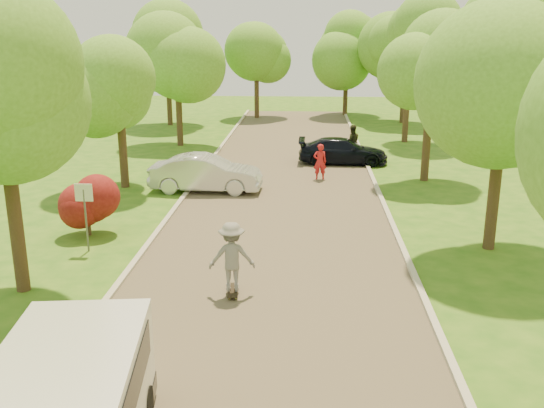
% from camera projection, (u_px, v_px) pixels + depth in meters
% --- Properties ---
extents(ground, '(100.00, 100.00, 0.00)m').
position_uv_depth(ground, '(264.00, 313.00, 14.83)').
color(ground, '#2A5E16').
rests_on(ground, ground).
extents(road, '(8.00, 60.00, 0.01)m').
position_uv_depth(road, '(279.00, 216.00, 22.51)').
color(road, '#4C4438').
rests_on(road, ground).
extents(curb_left, '(0.18, 60.00, 0.12)m').
position_uv_depth(curb_left, '(172.00, 213.00, 22.72)').
color(curb_left, '#B2AD9E').
rests_on(curb_left, ground).
extents(curb_right, '(0.18, 60.00, 0.12)m').
position_uv_depth(curb_right, '(389.00, 217.00, 22.26)').
color(curb_right, '#B2AD9E').
rests_on(curb_right, ground).
extents(street_sign, '(0.55, 0.06, 2.17)m').
position_uv_depth(street_sign, '(85.00, 203.00, 18.56)').
color(street_sign, '#59595E').
rests_on(street_sign, ground).
extents(red_shrub, '(1.70, 1.70, 1.95)m').
position_uv_depth(red_shrub, '(87.00, 204.00, 20.16)').
color(red_shrub, '#382619').
rests_on(red_shrub, ground).
extents(tree_l_mida, '(4.71, 4.60, 7.39)m').
position_uv_depth(tree_l_mida, '(8.00, 94.00, 14.71)').
color(tree_l_mida, '#382619').
rests_on(tree_l_mida, ground).
extents(tree_l_midb, '(4.30, 4.20, 6.62)m').
position_uv_depth(tree_l_midb, '(122.00, 81.00, 25.46)').
color(tree_l_midb, '#382619').
rests_on(tree_l_midb, ground).
extents(tree_l_far, '(4.92, 4.80, 7.79)m').
position_uv_depth(tree_l_far, '(180.00, 51.00, 34.78)').
color(tree_l_far, '#382619').
rests_on(tree_l_far, ground).
extents(tree_r_mida, '(5.13, 5.00, 7.95)m').
position_uv_depth(tree_r_mida, '(515.00, 70.00, 17.69)').
color(tree_r_mida, '#382619').
rests_on(tree_r_mida, ground).
extents(tree_r_midb, '(4.51, 4.40, 7.01)m').
position_uv_depth(tree_r_midb, '(436.00, 72.00, 26.53)').
color(tree_r_midb, '#382619').
rests_on(tree_r_midb, ground).
extents(tree_r_far, '(5.33, 5.20, 8.34)m').
position_uv_depth(tree_r_far, '(414.00, 44.00, 35.82)').
color(tree_r_far, '#382619').
rests_on(tree_r_far, ground).
extents(tree_bg_a, '(5.12, 5.00, 7.72)m').
position_uv_depth(tree_bg_a, '(170.00, 50.00, 42.63)').
color(tree_bg_a, '#382619').
rests_on(tree_bg_a, ground).
extents(tree_bg_b, '(5.12, 5.00, 7.95)m').
position_uv_depth(tree_bg_b, '(409.00, 46.00, 43.52)').
color(tree_bg_b, '#382619').
rests_on(tree_bg_b, ground).
extents(tree_bg_c, '(4.92, 4.80, 7.33)m').
position_uv_depth(tree_bg_c, '(259.00, 52.00, 46.21)').
color(tree_bg_c, '#382619').
rests_on(tree_bg_c, ground).
extents(tree_bg_d, '(5.12, 5.00, 7.72)m').
position_uv_depth(tree_bg_d, '(350.00, 48.00, 47.65)').
color(tree_bg_d, '#382619').
rests_on(tree_bg_d, ground).
extents(silver_sedan, '(4.78, 1.79, 1.56)m').
position_uv_depth(silver_sedan, '(206.00, 173.00, 25.82)').
color(silver_sedan, silver).
rests_on(silver_sedan, ground).
extents(dark_sedan, '(4.60, 1.94, 1.32)m').
position_uv_depth(dark_sedan, '(343.00, 151.00, 31.19)').
color(dark_sedan, black).
rests_on(dark_sedan, ground).
extents(longboard, '(0.38, 0.98, 0.11)m').
position_uv_depth(longboard, '(233.00, 291.00, 15.87)').
color(longboard, black).
rests_on(longboard, ground).
extents(skateboarder, '(1.27, 0.83, 1.86)m').
position_uv_depth(skateboarder, '(232.00, 257.00, 15.61)').
color(skateboarder, slate).
rests_on(skateboarder, longboard).
extents(person_striped, '(0.66, 0.47, 1.67)m').
position_uv_depth(person_striped, '(320.00, 162.00, 27.81)').
color(person_striped, red).
rests_on(person_striped, ground).
extents(person_olive, '(1.00, 0.85, 1.84)m').
position_uv_depth(person_olive, '(352.00, 142.00, 32.24)').
color(person_olive, '#2C2E1B').
rests_on(person_olive, ground).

